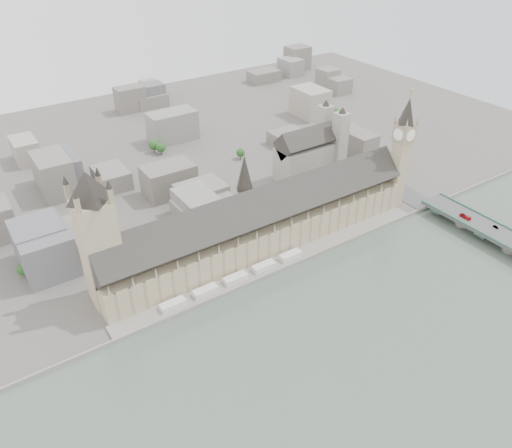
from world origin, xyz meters
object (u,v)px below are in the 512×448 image
red_bus_north (465,217)px  westminster_abbey (311,152)px  victoria_tower (97,234)px  palace_of_westminster (260,223)px  westminster_bridge (503,241)px  car_approach (399,176)px  car_silver (496,227)px  elizabeth_tower (402,146)px

red_bus_north → westminster_abbey: bearing=105.2°
victoria_tower → westminster_abbey: 244.79m
red_bus_north → palace_of_westminster: bearing=152.8°
palace_of_westminster → westminster_bridge: size_ratio=0.82×
westminster_bridge → car_approach: car_approach is taller
westminster_abbey → car_approach: 88.27m
red_bus_north → car_silver: red_bus_north is taller
red_bus_north → car_approach: red_bus_north is taller
palace_of_westminster → victoria_tower: (-122.00, 6.30, 32.50)m
palace_of_westminster → victoria_tower: size_ratio=2.65×
palace_of_westminster → elizabeth_tower: bearing=-4.8°
elizabeth_tower → westminster_abbey: 96.91m
westminster_abbey → car_approach: bearing=-48.9°
westminster_bridge → westminster_abbey: 190.56m
westminster_abbey → car_approach: (57.29, -65.67, -14.03)m
victoria_tower → westminster_bridge: 309.91m
westminster_abbey → victoria_tower: bearing=-163.5°
westminster_abbey → red_bus_north: westminster_abbey is taller
victoria_tower → westminster_abbey: bearing=16.5°
elizabeth_tower → westminster_bridge: (24.00, -95.50, -52.96)m
palace_of_westminster → westminster_bridge: palace_of_westminster is taller
westminster_bridge → car_silver: size_ratio=70.87×
westminster_abbey → car_silver: 180.80m
red_bus_north → car_approach: bearing=80.6°
palace_of_westminster → red_bus_north: bearing=-24.9°
victoria_tower → car_silver: (288.30, -102.54, -44.20)m
palace_of_westminster → victoria_tower: 126.41m
car_approach → westminster_abbey: bearing=126.3°
elizabeth_tower → palace_of_westminster: bearing=175.2°
westminster_bridge → car_approach: 117.14m
car_silver → car_approach: 105.89m
palace_of_westminster → westminster_abbey: 134.09m
car_silver → westminster_abbey: bearing=113.7°
victoria_tower → westminster_bridge: (284.00, -113.50, -50.08)m
palace_of_westminster → westminster_abbey: bearing=34.2°
elizabeth_tower → car_approach: size_ratio=19.45×
palace_of_westminster → westminster_bridge: bearing=-33.5°
elizabeth_tower → car_silver: elizabeth_tower is taller
victoria_tower → car_approach: (290.22, 3.33, -44.15)m
elizabeth_tower → victoria_tower: bearing=176.0°
palace_of_westminster → elizabeth_tower: elizabeth_tower is taller
palace_of_westminster → car_silver: 192.49m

